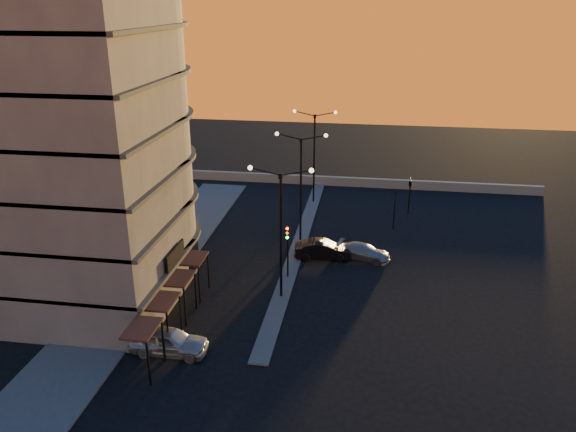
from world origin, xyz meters
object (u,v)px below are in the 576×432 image
at_px(traffic_light_main, 288,243).
at_px(car_hatchback, 169,341).
at_px(car_sedan, 323,250).
at_px(car_wagon, 364,252).
at_px(streetlamp_mid, 301,179).

xyz_separation_m(traffic_light_main, car_hatchback, (-5.43, -10.45, -2.10)).
xyz_separation_m(car_hatchback, car_sedan, (7.70, 14.37, -0.04)).
xyz_separation_m(car_hatchback, car_wagon, (10.93, 14.75, -0.17)).
distance_m(streetlamp_mid, car_hatchback, 19.01).
bearing_deg(traffic_light_main, car_hatchback, -117.45).
bearing_deg(car_sedan, car_wagon, -89.44).
height_order(car_hatchback, car_sedan, car_hatchback).
distance_m(car_hatchback, car_wagon, 18.36).
relative_size(car_sedan, car_wagon, 1.07).
bearing_deg(car_wagon, car_hatchback, 158.39).
distance_m(traffic_light_main, car_hatchback, 11.96).
distance_m(car_sedan, car_wagon, 3.26).
height_order(streetlamp_mid, car_wagon, streetlamp_mid).
bearing_deg(car_hatchback, car_sedan, -27.62).
bearing_deg(car_sedan, car_hatchback, 145.58).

